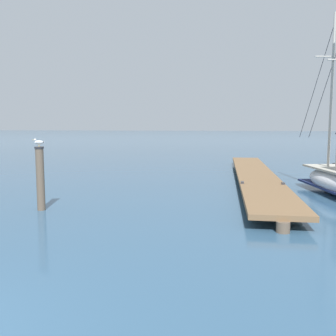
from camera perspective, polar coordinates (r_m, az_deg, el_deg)
The scene contains 3 objects.
floating_dock at distance 19.10m, azimuth 13.13°, elevation -0.98°, with size 2.95×18.32×0.53m.
mooring_piling at distance 12.98m, azimuth -18.86°, elevation -1.38°, with size 0.30×0.30×2.10m.
perched_seagull at distance 12.88m, azimuth -19.02°, elevation 3.75°, with size 0.36×0.24×0.26m.
Camera 1 is at (4.52, -3.33, 2.78)m, focal length 40.07 mm.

